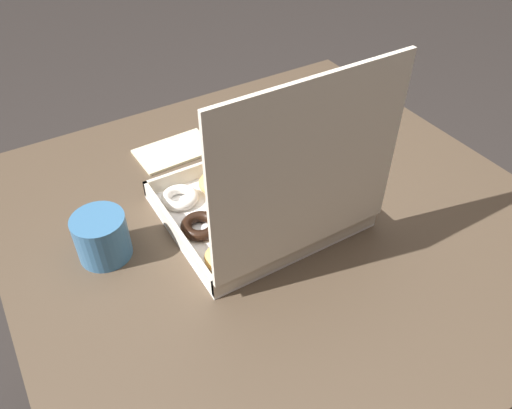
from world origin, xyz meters
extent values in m
plane|color=#2D2826|center=(0.00, 0.00, 0.00)|extent=(8.00, 8.00, 0.00)
cube|color=#4C3D2D|center=(0.00, 0.00, 0.70)|extent=(0.98, 0.97, 0.03)
cylinder|color=#4C3D2D|center=(-0.44, -0.44, 0.34)|extent=(0.06, 0.06, 0.69)
cylinder|color=#4C3D2D|center=(0.44, -0.44, 0.34)|extent=(0.06, 0.06, 0.69)
cube|color=white|center=(0.03, -0.03, 0.72)|extent=(0.34, 0.30, 0.01)
cube|color=beige|center=(0.03, -0.17, 0.74)|extent=(0.34, 0.01, 0.03)
cube|color=beige|center=(0.03, 0.12, 0.74)|extent=(0.34, 0.01, 0.03)
cube|color=beige|center=(-0.13, -0.03, 0.74)|extent=(0.01, 0.30, 0.03)
cube|color=beige|center=(0.19, -0.03, 0.74)|extent=(0.01, 0.30, 0.03)
cube|color=beige|center=(0.03, 0.12, 0.91)|extent=(0.34, 0.01, 0.31)
ellipsoid|color=#B77A38|center=(-0.09, -0.12, 0.74)|extent=(0.07, 0.07, 0.04)
torus|color=black|center=(-0.01, -0.13, 0.73)|extent=(0.07, 0.07, 0.02)
ellipsoid|color=tan|center=(0.07, -0.12, 0.74)|extent=(0.07, 0.07, 0.03)
torus|color=white|center=(0.15, -0.12, 0.73)|extent=(0.07, 0.07, 0.02)
torus|color=white|center=(-0.09, -0.03, 0.73)|extent=(0.07, 0.07, 0.02)
torus|color=tan|center=(-0.01, -0.03, 0.73)|extent=(0.07, 0.07, 0.02)
torus|color=#9E6633|center=(0.07, -0.03, 0.73)|extent=(0.07, 0.07, 0.02)
torus|color=black|center=(0.15, -0.03, 0.73)|extent=(0.07, 0.07, 0.02)
ellipsoid|color=#381E11|center=(-0.09, 0.06, 0.74)|extent=(0.07, 0.07, 0.04)
ellipsoid|color=white|center=(-0.01, 0.07, 0.74)|extent=(0.07, 0.07, 0.03)
ellipsoid|color=#B77A38|center=(0.07, 0.06, 0.74)|extent=(0.07, 0.07, 0.04)
ellipsoid|color=tan|center=(0.15, 0.07, 0.74)|extent=(0.07, 0.07, 0.03)
cylinder|color=teal|center=(0.31, -0.07, 0.76)|extent=(0.09, 0.09, 0.08)
cylinder|color=black|center=(0.31, -0.07, 0.80)|extent=(0.07, 0.07, 0.01)
cube|color=beige|center=(0.08, -0.29, 0.72)|extent=(0.17, 0.11, 0.01)
camera|label=1|loc=(0.40, 0.58, 1.36)|focal=35.00mm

